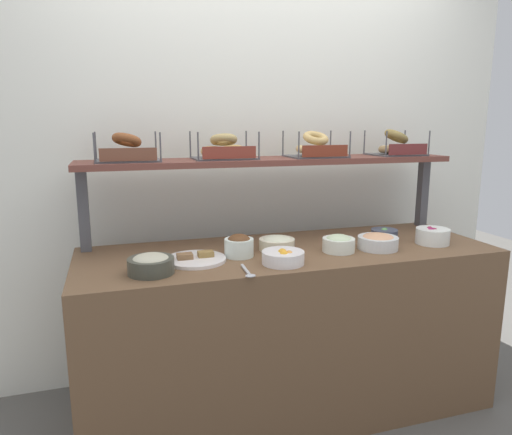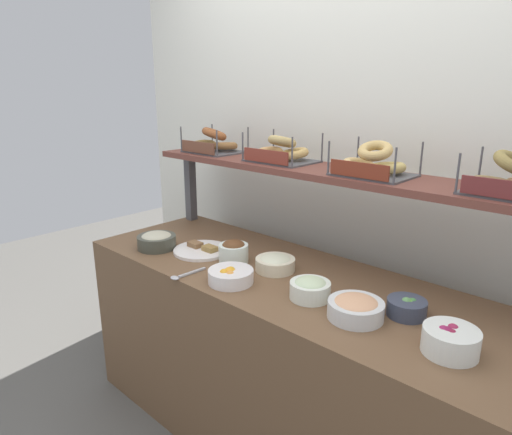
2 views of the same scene
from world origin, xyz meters
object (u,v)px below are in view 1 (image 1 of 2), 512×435
at_px(bowl_fruit_salad, 283,257).
at_px(bagel_basket_everything, 396,147).
at_px(bagel_basket_plain, 315,148).
at_px(bowl_veggie_mix, 384,235).
at_px(bowl_lox_spread, 378,241).
at_px(bowl_scallion_spread, 339,243).
at_px(bowl_tuna_salad, 151,264).
at_px(bagel_basket_cinnamon_raisin, 127,151).
at_px(bowl_potato_salad, 277,243).
at_px(serving_plate_white, 196,259).
at_px(serving_spoon_near_plate, 248,273).
at_px(bowl_beet_salad, 432,236).
at_px(bowl_chocolate_spread, 239,245).
at_px(bagel_basket_sesame, 224,150).

relative_size(bowl_fruit_salad, bagel_basket_everything, 0.65).
bearing_deg(bowl_fruit_salad, bagel_basket_plain, 52.78).
bearing_deg(bowl_veggie_mix, bowl_lox_spread, -132.02).
height_order(bowl_scallion_spread, bowl_fruit_salad, bowl_scallion_spread).
bearing_deg(bagel_basket_plain, bowl_veggie_mix, -38.92).
bearing_deg(bowl_tuna_salad, bagel_basket_cinnamon_raisin, 97.09).
height_order(bowl_potato_salad, bowl_veggie_mix, bowl_potato_salad).
bearing_deg(bagel_basket_plain, bagel_basket_everything, 0.72).
bearing_deg(bowl_scallion_spread, serving_plate_white, 176.06).
bearing_deg(bowl_veggie_mix, serving_spoon_near_plate, -158.78).
height_order(bowl_tuna_salad, bowl_beet_salad, bowl_beet_salad).
relative_size(serving_plate_white, bagel_basket_cinnamon_raisin, 0.91).
height_order(bowl_potato_salad, bowl_chocolate_spread, bowl_chocolate_spread).
bearing_deg(serving_spoon_near_plate, bowl_veggie_mix, 21.22).
bearing_deg(bowl_scallion_spread, bowl_tuna_salad, -175.47).
height_order(serving_spoon_near_plate, bagel_basket_plain, bagel_basket_plain).
bearing_deg(bowl_veggie_mix, serving_plate_white, -175.80).
bearing_deg(bagel_basket_cinnamon_raisin, serving_plate_white, -51.69).
xyz_separation_m(bowl_potato_salad, bowl_chocolate_spread, (-0.21, -0.05, 0.02)).
xyz_separation_m(bowl_veggie_mix, bagel_basket_sesame, (-0.81, 0.26, 0.45)).
distance_m(bowl_tuna_salad, bowl_scallion_spread, 0.90).
height_order(bowl_veggie_mix, bagel_basket_plain, bagel_basket_plain).
distance_m(bowl_beet_salad, bagel_basket_cinnamon_raisin, 1.60).
relative_size(bowl_potato_salad, bowl_beet_salad, 1.04).
distance_m(bowl_tuna_salad, bagel_basket_plain, 1.12).
distance_m(bowl_potato_salad, bowl_fruit_salad, 0.23).
bearing_deg(bowl_lox_spread, bowl_beet_salad, 0.98).
xyz_separation_m(bowl_potato_salad, bagel_basket_sesame, (-0.20, 0.27, 0.44)).
bearing_deg(bowl_lox_spread, bowl_chocolate_spread, 173.51).
bearing_deg(bagel_basket_sesame, bagel_basket_cinnamon_raisin, -179.28).
bearing_deg(bowl_lox_spread, bagel_basket_plain, 114.85).
relative_size(bagel_basket_cinnamon_raisin, bagel_basket_plain, 1.01).
xyz_separation_m(bowl_veggie_mix, bagel_basket_everything, (0.21, 0.25, 0.45)).
xyz_separation_m(bowl_potato_salad, bowl_fruit_salad, (-0.05, -0.22, -0.00)).
distance_m(bowl_fruit_salad, bagel_basket_everything, 1.08).
bearing_deg(bowl_chocolate_spread, serving_plate_white, -175.64).
distance_m(bowl_scallion_spread, serving_spoon_near_plate, 0.56).
bearing_deg(bowl_tuna_salad, bowl_fruit_salad, -3.62).
bearing_deg(bowl_veggie_mix, bowl_chocolate_spread, -175.84).
height_order(bowl_potato_salad, bagel_basket_everything, bagel_basket_everything).
xyz_separation_m(bagel_basket_cinnamon_raisin, bagel_basket_everything, (1.49, -0.01, 0.00)).
bearing_deg(bagel_basket_plain, serving_spoon_near_plate, -133.83).
xyz_separation_m(bowl_chocolate_spread, bowl_lox_spread, (0.69, -0.08, -0.01)).
xyz_separation_m(bowl_chocolate_spread, serving_plate_white, (-0.21, -0.02, -0.04)).
xyz_separation_m(serving_spoon_near_plate, bagel_basket_sesame, (0.04, 0.59, 0.47)).
relative_size(bowl_potato_salad, bagel_basket_sesame, 0.55).
xyz_separation_m(bowl_tuna_salad, bowl_potato_salad, (0.62, 0.19, -0.01)).
xyz_separation_m(bagel_basket_plain, bagel_basket_everything, (0.51, 0.01, 0.00)).
height_order(bowl_tuna_salad, bagel_basket_sesame, bagel_basket_sesame).
xyz_separation_m(bowl_tuna_salad, bowl_chocolate_spread, (0.41, 0.13, 0.01)).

